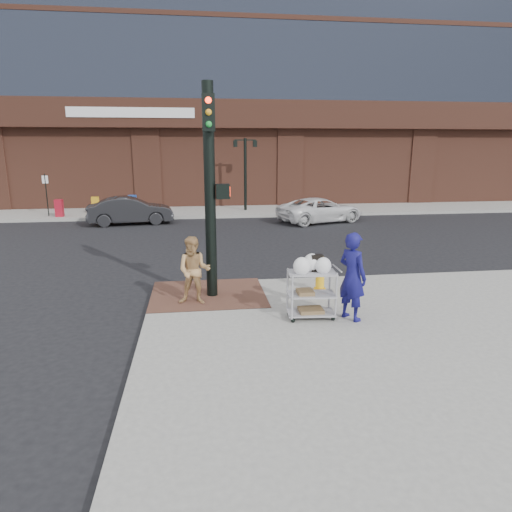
{
  "coord_description": "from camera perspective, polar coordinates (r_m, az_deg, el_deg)",
  "views": [
    {
      "loc": [
        -0.84,
        -9.96,
        3.74
      ],
      "look_at": [
        0.51,
        0.24,
        1.25
      ],
      "focal_mm": 32.0,
      "sensor_mm": 36.0,
      "label": 1
    }
  ],
  "objects": [
    {
      "name": "sedan_dark",
      "position": [
        23.14,
        -15.42,
        5.5
      ],
      "size": [
        4.22,
        1.96,
        1.34
      ],
      "primitive_type": "imported",
      "rotation": [
        0.0,
        0.0,
        1.71
      ],
      "color": "#232326",
      "rests_on": "ground"
    },
    {
      "name": "newsbox_red",
      "position": [
        25.87,
        -23.38,
        5.52
      ],
      "size": [
        0.38,
        0.35,
        0.89
      ],
      "primitive_type": "cube",
      "rotation": [
        0.0,
        0.0,
        -0.02
      ],
      "color": "maroon",
      "rests_on": "sidewalk_far"
    },
    {
      "name": "ground",
      "position": [
        10.68,
        -2.59,
        -6.92
      ],
      "size": [
        220.0,
        220.0,
        0.0
      ],
      "primitive_type": "plane",
      "color": "black",
      "rests_on": "ground"
    },
    {
      "name": "fire_hydrant",
      "position": [
        11.56,
        8.02,
        -2.16
      ],
      "size": [
        0.44,
        0.31,
        0.93
      ],
      "color": "yellow",
      "rests_on": "sidewalk_near"
    },
    {
      "name": "newsbox_yellow",
      "position": [
        26.16,
        -19.41,
        5.98
      ],
      "size": [
        0.43,
        0.4,
        0.93
      ],
      "primitive_type": "cube",
      "rotation": [
        0.0,
        0.0,
        0.13
      ],
      "color": "gold",
      "rests_on": "sidewalk_far"
    },
    {
      "name": "woman_blue",
      "position": [
        9.74,
        11.96,
        -2.51
      ],
      "size": [
        0.73,
        0.82,
        1.88
      ],
      "primitive_type": "imported",
      "rotation": [
        0.0,
        0.0,
        2.09
      ],
      "color": "#13125B",
      "rests_on": "sidewalk_near"
    },
    {
      "name": "newsbox_blue",
      "position": [
        26.07,
        -15.19,
        6.3
      ],
      "size": [
        0.46,
        0.43,
        0.97
      ],
      "primitive_type": "cube",
      "rotation": [
        0.0,
        0.0,
        -0.16
      ],
      "color": "#173E97",
      "rests_on": "sidewalk_far"
    },
    {
      "name": "minivan_white",
      "position": [
        23.17,
        8.06,
        5.71
      ],
      "size": [
        4.8,
        3.34,
        1.22
      ],
      "primitive_type": "imported",
      "rotation": [
        0.0,
        0.0,
        1.9
      ],
      "color": "white",
      "rests_on": "ground"
    },
    {
      "name": "utility_cart",
      "position": [
        9.73,
        6.94,
        -4.24
      ],
      "size": [
        1.04,
        0.63,
        1.38
      ],
      "color": "#9A999E",
      "rests_on": "sidewalk_near"
    },
    {
      "name": "traffic_signal_pole",
      "position": [
        10.78,
        -5.67,
        8.7
      ],
      "size": [
        0.61,
        0.51,
        5.0
      ],
      "color": "black",
      "rests_on": "sidewalk_near"
    },
    {
      "name": "brick_curb_ramp",
      "position": [
        11.44,
        -6.0,
        -4.73
      ],
      "size": [
        2.8,
        2.4,
        0.01
      ],
      "primitive_type": "cube",
      "color": "brown",
      "rests_on": "sidewalk_near"
    },
    {
      "name": "pedestrian_tan",
      "position": [
        10.6,
        -7.74,
        -1.82
      ],
      "size": [
        0.86,
        0.72,
        1.59
      ],
      "primitive_type": "imported",
      "rotation": [
        0.0,
        0.0,
        -0.16
      ],
      "color": "tan",
      "rests_on": "sidewalk_near"
    },
    {
      "name": "lamp_post",
      "position": [
        26.14,
        -1.35,
        11.15
      ],
      "size": [
        1.32,
        0.22,
        4.0
      ],
      "color": "black",
      "rests_on": "sidewalk_far"
    },
    {
      "name": "sidewalk_far",
      "position": [
        44.19,
        10.14,
        8.65
      ],
      "size": [
        65.0,
        36.0,
        0.15
      ],
      "primitive_type": "cube",
      "color": "gray",
      "rests_on": "ground"
    },
    {
      "name": "bank_building",
      "position": [
        42.67,
        0.59,
        27.74
      ],
      "size": [
        42.0,
        26.0,
        28.0
      ],
      "primitive_type": "cube",
      "color": "brown",
      "rests_on": "sidewalk_far"
    },
    {
      "name": "parking_sign",
      "position": [
        26.23,
        -24.7,
        6.93
      ],
      "size": [
        0.05,
        0.05,
        2.2
      ],
      "primitive_type": "cylinder",
      "color": "black",
      "rests_on": "sidewalk_far"
    }
  ]
}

